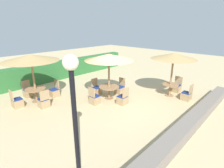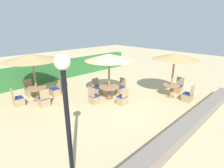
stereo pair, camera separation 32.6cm
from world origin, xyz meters
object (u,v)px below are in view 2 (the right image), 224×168
Objects in this scene: patio_chair_center_east at (121,89)px; lamp_post at (65,96)px; patio_chair_back_left_south at (44,101)px; parasol_center at (109,57)px; parasol_front_right at (175,57)px; patio_chair_front_right_east at (178,88)px; patio_chair_center_north at (97,90)px; patio_chair_back_left_west at (18,101)px; patio_chair_back_left_east at (55,91)px; patio_chair_back_left_north at (30,91)px; round_table_center at (109,89)px; patio_chair_center_south at (122,99)px; parasol_back_left at (32,57)px; patio_chair_center_west at (94,99)px; patio_chair_front_right_south at (188,97)px; round_table_back_left at (37,90)px; round_table_front_right at (171,88)px.

lamp_post is at bearing 120.63° from patio_chair_center_east.
parasol_center is (3.02, -1.59, 2.04)m from patio_chair_back_left_south.
parasol_center reaches higher than parasol_front_right.
patio_chair_center_north is at bearing 48.10° from patio_chair_front_right_east.
parasol_center is (3.94, -2.56, 2.04)m from patio_chair_back_left_west.
patio_chair_back_left_north is at bearing 45.36° from patio_chair_back_left_east.
patio_chair_back_left_east is 0.84× the size of round_table_center.
patio_chair_front_right_east is 1.00× the size of patio_chair_center_south.
parasol_back_left is 2.98× the size of patio_chair_center_west.
patio_chair_back_left_west is at bearing 87.61° from patio_chair_back_left_east.
parasol_center is 2.74× the size of patio_chair_center_east.
patio_chair_center_north is at bearing 47.50° from patio_chair_center_east.
parasol_back_left is at bearing 139.78° from round_table_center.
patio_chair_back_left_north is 0.38× the size of parasol_front_right.
patio_chair_center_east is at bearing 118.21° from patio_chair_front_right_south.
patio_chair_back_left_north reaches higher than round_table_center.
patio_chair_back_left_south is at bearing -11.56° from patio_chair_center_north.
parasol_back_left is 1.09× the size of parasol_center.
patio_chair_front_right_south is at bearing 137.97° from patio_chair_front_right_east.
patio_chair_back_left_west is 1.00× the size of patio_chair_center_north.
patio_chair_front_right_east is (5.52, -4.75, 0.00)m from patio_chair_back_left_east.
patio_chair_front_right_south is (5.70, -5.74, -0.31)m from round_table_back_left.
patio_chair_back_left_west and patio_chair_center_east have the same top height.
patio_chair_back_left_east is at bearing 50.19° from patio_chair_center_east.
patio_chair_back_left_west is 1.00× the size of patio_chair_center_west.
patio_chair_back_left_north and patio_chair_front_right_east have the same top height.
round_table_front_right is 0.99× the size of patio_chair_front_right_east.
patio_chair_back_left_north and patio_chair_center_west have the same top height.
lamp_post is 7.38m from patio_chair_front_right_south.
lamp_post is at bearing 179.12° from patio_chair_front_right_south.
patio_chair_back_left_east is 7.29m from patio_chair_front_right_east.
patio_chair_center_north is at bearing 129.99° from round_table_front_right.
patio_chair_center_west reaches higher than round_table_center.
patio_chair_back_left_north and patio_chair_back_left_east have the same top height.
patio_chair_back_left_north is at bearing 123.05° from patio_chair_center_south.
lamp_post reaches higher than parasol_center.
patio_chair_back_left_east is at bearing 129.34° from patio_chair_front_right_south.
patio_chair_center_west is (-3.69, 2.33, -2.04)m from parasol_front_right.
round_table_front_right is 0.99× the size of patio_chair_front_right_south.
round_table_front_right is at bearing 180.00° from parasol_front_right.
patio_chair_back_left_west is 3.85m from patio_chair_center_west.
patio_chair_front_right_south is 1.00× the size of patio_chair_front_right_east.
patio_chair_back_left_west and patio_chair_back_left_east have the same top height.
lamp_post reaches higher than patio_chair_front_right_south.
parasol_back_left is 2.49× the size of round_table_center.
patio_chair_front_right_south is (7.08, -0.11, -2.09)m from lamp_post.
patio_chair_back_left_north is at bearing 89.42° from patio_chair_back_left_south.
patio_chair_back_left_north is (0.93, 0.96, 0.00)m from patio_chair_back_left_west.
patio_chair_back_left_east and patio_chair_front_right_south have the same top height.
round_table_back_left is at bearing -141.35° from patio_chair_center_west.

